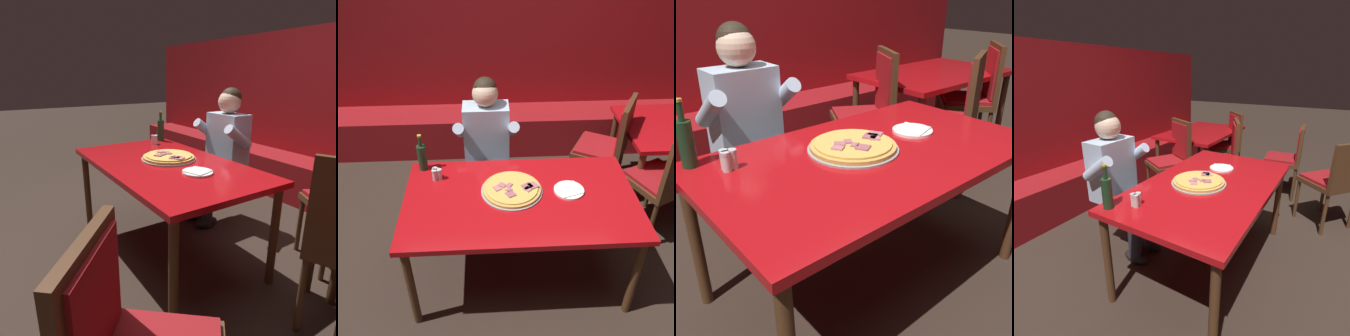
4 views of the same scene
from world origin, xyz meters
TOP-DOWN VIEW (x-y plane):
  - ground_plane at (0.00, 0.00)m, footprint 24.00×24.00m
  - booth_wall_panel at (0.00, 2.18)m, footprint 6.80×0.16m
  - booth_bench at (0.00, 1.86)m, footprint 6.46×0.48m
  - main_dining_table at (0.00, 0.00)m, footprint 1.59×0.92m
  - pizza at (-0.05, 0.07)m, footprint 0.43×0.43m
  - plate_white_paper at (0.34, 0.05)m, footprint 0.21×0.21m
  - beer_bottle at (-0.70, 0.37)m, footprint 0.07×0.07m
  - shaker_parmesan at (-0.57, 0.24)m, footprint 0.04×0.04m
  - shaker_black_pepper at (-0.60, 0.23)m, footprint 0.04×0.04m
  - shaker_oregano at (-0.59, 0.25)m, footprint 0.04×0.04m
  - diner_seated_blue_shirt at (-0.22, 0.75)m, footprint 0.53×0.53m
  - dining_chair_by_booth at (1.23, 0.37)m, footprint 0.58×0.58m
  - dining_chair_far_right at (0.91, 0.94)m, footprint 0.60×0.60m

SIDE VIEW (x-z plane):
  - ground_plane at x=0.00m, z-range 0.00..0.00m
  - booth_bench at x=0.00m, z-range 0.00..0.46m
  - dining_chair_far_right at x=0.91m, z-range 0.08..1.09m
  - dining_chair_by_booth at x=1.23m, z-range 0.09..1.11m
  - main_dining_table at x=0.00m, z-range 0.31..1.06m
  - diner_seated_blue_shirt at x=-0.22m, z-range 0.07..1.34m
  - plate_white_paper at x=0.34m, z-range 0.75..0.77m
  - pizza at x=-0.05m, z-range 0.75..0.79m
  - shaker_parmesan at x=-0.57m, z-range 0.75..0.83m
  - shaker_black_pepper at x=-0.60m, z-range 0.75..0.83m
  - shaker_oregano at x=-0.59m, z-range 0.75..0.83m
  - beer_bottle at x=-0.70m, z-range 0.71..1.01m
  - booth_wall_panel at x=0.00m, z-range 0.00..1.90m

